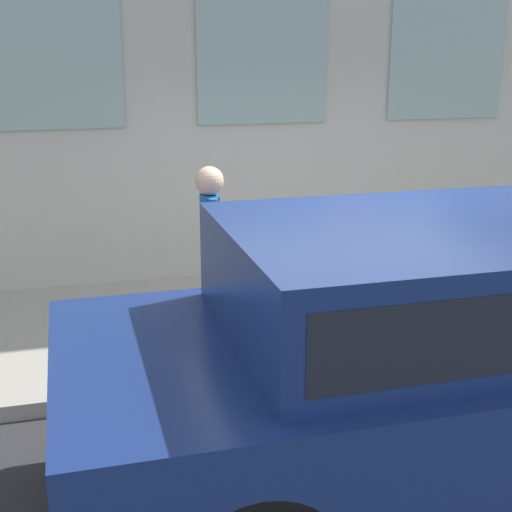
{
  "coord_description": "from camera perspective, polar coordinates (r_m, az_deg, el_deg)",
  "views": [
    {
      "loc": [
        -5.1,
        2.2,
        2.71
      ],
      "look_at": [
        0.73,
        0.62,
        0.93
      ],
      "focal_mm": 50.0,
      "sensor_mm": 36.0,
      "label": 1
    }
  ],
  "objects": [
    {
      "name": "person",
      "position": [
        6.35,
        -3.67,
        1.53
      ],
      "size": [
        0.38,
        0.25,
        1.59
      ],
      "rotation": [
        0.0,
        0.0,
        0.51
      ],
      "color": "navy",
      "rests_on": "sidewalk"
    },
    {
      "name": "parked_truck_navy_near",
      "position": [
        4.5,
        15.27,
        -6.26
      ],
      "size": [
        2.04,
        4.59,
        1.74
      ],
      "color": "black",
      "rests_on": "ground_plane"
    },
    {
      "name": "sidewalk",
      "position": [
        7.34,
        3.37,
        -4.76
      ],
      "size": [
        2.76,
        60.0,
        0.13
      ],
      "color": "#A8A093",
      "rests_on": "ground_plane"
    },
    {
      "name": "ground_plane",
      "position": [
        6.18,
        7.46,
        -9.76
      ],
      "size": [
        80.0,
        80.0,
        0.0
      ],
      "primitive_type": "plane",
      "color": "#2D2D30"
    },
    {
      "name": "fire_hydrant",
      "position": [
        6.37,
        3.67,
        -4.09
      ],
      "size": [
        0.32,
        0.44,
        0.69
      ],
      "color": "gray",
      "rests_on": "sidewalk"
    }
  ]
}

